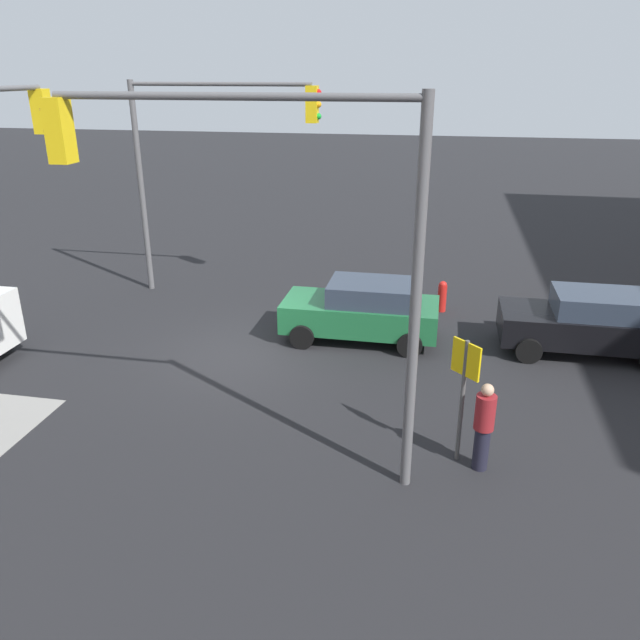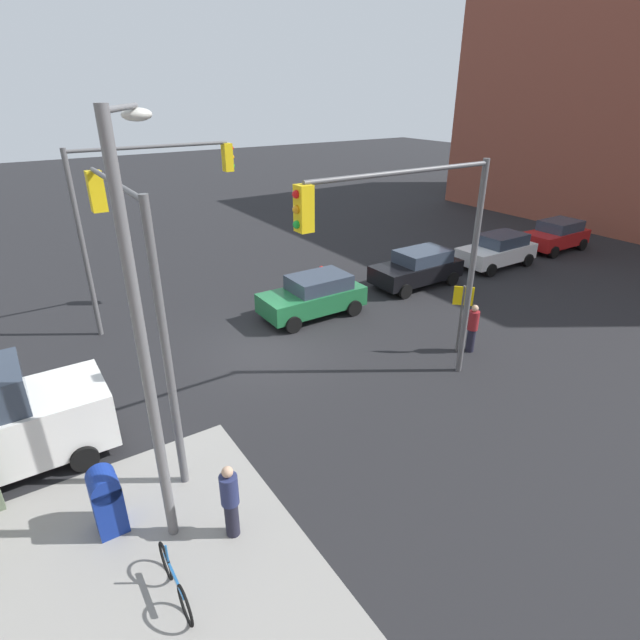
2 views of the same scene
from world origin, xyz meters
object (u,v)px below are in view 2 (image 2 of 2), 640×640
at_px(pedestrian_crossing, 472,328).
at_px(fire_hydrant, 322,276).
at_px(hatchback_white, 497,250).
at_px(hatchback_green, 314,295).
at_px(mailbox_blue, 107,499).
at_px(street_lamp_corner, 142,314).
at_px(pedestrian_waiting, 230,500).
at_px(traffic_signal_ne_corner, 133,269).
at_px(sedan_black, 418,268).
at_px(traffic_signal_se_corner, 144,199).
at_px(traffic_signal_nw_corner, 416,239).
at_px(bicycle_leaning_on_fence, 175,581).
at_px(coupe_red, 556,235).

bearing_deg(pedestrian_crossing, fire_hydrant, 55.13).
bearing_deg(hatchback_white, hatchback_green, 0.21).
bearing_deg(mailbox_blue, street_lamp_corner, 158.08).
height_order(hatchback_green, pedestrian_waiting, pedestrian_waiting).
height_order(hatchback_white, pedestrian_crossing, pedestrian_crossing).
relative_size(traffic_signal_ne_corner, sedan_black, 1.54).
relative_size(fire_hydrant, pedestrian_waiting, 0.55).
relative_size(traffic_signal_ne_corner, hatchback_green, 1.59).
distance_m(street_lamp_corner, hatchback_green, 11.37).
xyz_separation_m(traffic_signal_se_corner, mailbox_blue, (3.95, 9.50, -3.89)).
relative_size(traffic_signal_nw_corner, pedestrian_crossing, 3.81).
bearing_deg(pedestrian_crossing, street_lamp_corner, 148.15).
bearing_deg(hatchback_green, pedestrian_crossing, 117.64).
distance_m(fire_hydrant, bicycle_leaning_on_fence, 15.56).
relative_size(mailbox_blue, sedan_black, 0.34).
relative_size(coupe_red, pedestrian_crossing, 2.26).
bearing_deg(traffic_signal_nw_corner, coupe_red, -159.51).
bearing_deg(sedan_black, pedestrian_waiting, 33.07).
bearing_deg(sedan_black, fire_hydrant, -32.30).
bearing_deg(coupe_red, bicycle_leaning_on_fence, 20.07).
bearing_deg(bicycle_leaning_on_fence, sedan_black, -147.54).
xyz_separation_m(street_lamp_corner, pedestrian_waiting, (-0.84, 1.03, -3.81)).
xyz_separation_m(traffic_signal_se_corner, fire_hydrant, (-7.25, 0.30, -4.17)).
distance_m(traffic_signal_se_corner, hatchback_green, 7.05).
xyz_separation_m(traffic_signal_se_corner, pedestrian_crossing, (-8.05, 8.30, -3.76)).
xyz_separation_m(traffic_signal_nw_corner, traffic_signal_se_corner, (4.42, -9.00, -0.01)).
height_order(street_lamp_corner, bicycle_leaning_on_fence, street_lamp_corner).
height_order(coupe_red, hatchback_white, same).
bearing_deg(traffic_signal_se_corner, coupe_red, 172.64).
bearing_deg(mailbox_blue, bicycle_leaning_on_fence, 105.28).
xyz_separation_m(mailbox_blue, hatchback_green, (-9.15, -6.65, 0.08)).
xyz_separation_m(traffic_signal_nw_corner, sedan_black, (-6.51, -6.38, -3.82)).
bearing_deg(pedestrian_waiting, fire_hydrant, 100.10).
bearing_deg(mailbox_blue, traffic_signal_se_corner, -112.56).
bearing_deg(sedan_black, coupe_red, 179.35).
bearing_deg(bicycle_leaning_on_fence, coupe_red, -159.93).
distance_m(mailbox_blue, pedestrian_waiting, 2.50).
relative_size(mailbox_blue, fire_hydrant, 1.52).
xyz_separation_m(coupe_red, hatchback_white, (5.02, 0.08, 0.00)).
xyz_separation_m(traffic_signal_nw_corner, fire_hydrant, (-2.84, -8.70, -4.18)).
relative_size(coupe_red, hatchback_white, 0.94).
relative_size(traffic_signal_nw_corner, hatchback_white, 1.57).
relative_size(traffic_signal_ne_corner, hatchback_white, 1.57).
distance_m(traffic_signal_nw_corner, hatchback_white, 13.81).
bearing_deg(hatchback_white, pedestrian_crossing, 34.08).
relative_size(sedan_black, pedestrian_crossing, 2.46).
height_order(hatchback_green, coupe_red, same).
xyz_separation_m(mailbox_blue, bicycle_leaning_on_fence, (-0.60, 2.20, -0.42)).
xyz_separation_m(street_lamp_corner, mailbox_blue, (1.16, -0.47, -3.94)).
relative_size(street_lamp_corner, coupe_red, 2.07).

